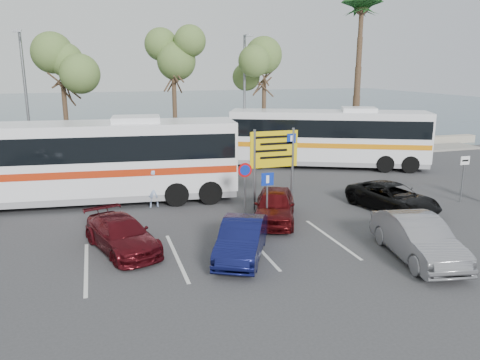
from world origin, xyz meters
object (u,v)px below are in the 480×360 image
object	(u,v)px
coach_bus_right	(328,140)
car_maroon	(122,234)
car_blue	(242,239)
car_silver_b	(418,238)
street_lamp_left	(26,96)
coach_bus_left	(96,164)
direction_sign	(274,155)
pedestrian_near	(153,188)
street_lamp_right	(245,92)
car_red	(275,205)
suv_black	(393,197)

from	to	relation	value
coach_bus_right	car_maroon	world-z (taller)	coach_bus_right
car_blue	car_silver_b	xyz separation A→B (m)	(5.50, -1.88, 0.08)
street_lamp_left	coach_bus_right	distance (m)	17.99
street_lamp_left	coach_bus_left	bearing A→B (deg)	-63.50
direction_sign	pedestrian_near	size ratio (longest dim) A/B	2.05
direction_sign	pedestrian_near	world-z (taller)	direction_sign
street_lamp_right	street_lamp_left	bearing A→B (deg)	180.00
pedestrian_near	street_lamp_right	bearing A→B (deg)	-134.83
direction_sign	car_silver_b	bearing A→B (deg)	-69.56
coach_bus_right	car_red	distance (m)	11.51
coach_bus_left	street_lamp_left	bearing A→B (deg)	116.50
direction_sign	car_silver_b	xyz separation A→B (m)	(2.50, -6.70, -1.71)
direction_sign	coach_bus_left	distance (m)	8.22
street_lamp_left	suv_black	size ratio (longest dim) A/B	1.83
coach_bus_right	pedestrian_near	bearing A→B (deg)	-154.64
direction_sign	car_blue	size ratio (longest dim) A/B	0.93
coach_bus_left	suv_black	size ratio (longest dim) A/B	2.99
street_lamp_left	coach_bus_right	world-z (taller)	street_lamp_left
coach_bus_right	car_maroon	bearing A→B (deg)	-142.13
street_lamp_right	car_maroon	distance (m)	16.49
car_blue	car_maroon	bearing A→B (deg)	-178.97
car_red	car_silver_b	distance (m)	5.88
street_lamp_left	car_blue	xyz separation A→B (m)	(8.00, -15.14, -3.96)
car_silver_b	pedestrian_near	bearing A→B (deg)	141.75
car_blue	car_maroon	world-z (taller)	car_blue
street_lamp_right	pedestrian_near	distance (m)	11.70
car_blue	suv_black	world-z (taller)	car_blue
car_maroon	suv_black	world-z (taller)	suv_black
pedestrian_near	street_lamp_left	bearing A→B (deg)	-60.32
direction_sign	coach_bus_left	size ratio (longest dim) A/B	0.28
street_lamp_right	pedestrian_near	world-z (taller)	street_lamp_right
street_lamp_left	car_blue	bearing A→B (deg)	-62.15
coach_bus_right	car_silver_b	xyz separation A→B (m)	(-4.00, -14.00, -1.03)
direction_sign	coach_bus_right	world-z (taller)	coach_bus_right
pedestrian_near	direction_sign	bearing A→B (deg)	155.55
car_blue	car_silver_b	world-z (taller)	car_silver_b
car_blue	coach_bus_left	bearing A→B (deg)	145.20
street_lamp_left	car_maroon	xyz separation A→B (m)	(4.21, -13.36, -4.02)
direction_sign	suv_black	world-z (taller)	direction_sign
direction_sign	suv_black	distance (m)	5.56
car_maroon	car_silver_b	bearing A→B (deg)	-39.75
coach_bus_right	coach_bus_left	bearing A→B (deg)	-164.05
car_red	pedestrian_near	xyz separation A→B (m)	(-4.50, 3.50, 0.20)
direction_sign	car_red	distance (m)	2.51
car_blue	pedestrian_near	world-z (taller)	pedestrian_near
coach_bus_right	direction_sign	bearing A→B (deg)	-131.65
direction_sign	suv_black	bearing A→B (deg)	-21.20
coach_bus_left	car_maroon	xyz separation A→B (m)	(0.71, -6.34, -1.28)
coach_bus_left	pedestrian_near	world-z (taller)	coach_bus_left
coach_bus_left	car_red	distance (m)	8.60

